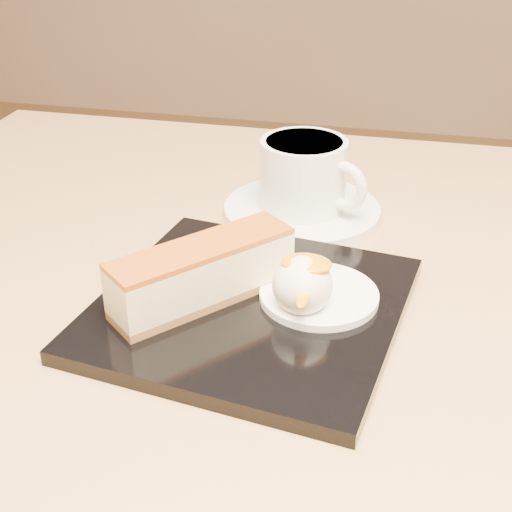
% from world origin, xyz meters
% --- Properties ---
extents(table, '(0.80, 0.80, 0.72)m').
position_xyz_m(table, '(0.00, 0.00, 0.56)').
color(table, black).
rests_on(table, ground).
extents(dessert_plate, '(0.25, 0.25, 0.01)m').
position_xyz_m(dessert_plate, '(0.02, -0.01, 0.73)').
color(dessert_plate, black).
rests_on(dessert_plate, table).
extents(cheesecake, '(0.12, 0.13, 0.05)m').
position_xyz_m(cheesecake, '(-0.01, -0.02, 0.76)').
color(cheesecake, brown).
rests_on(cheesecake, dessert_plate).
extents(cream_smear, '(0.09, 0.09, 0.01)m').
position_xyz_m(cream_smear, '(0.07, 0.00, 0.73)').
color(cream_smear, white).
rests_on(cream_smear, dessert_plate).
extents(ice_cream_scoop, '(0.04, 0.04, 0.04)m').
position_xyz_m(ice_cream_scoop, '(0.06, -0.02, 0.75)').
color(ice_cream_scoop, white).
rests_on(ice_cream_scoop, cream_smear).
extents(mango_sauce, '(0.04, 0.03, 0.01)m').
position_xyz_m(mango_sauce, '(0.07, -0.02, 0.77)').
color(mango_sauce, orange).
rests_on(mango_sauce, ice_cream_scoop).
extents(mint_sprig, '(0.03, 0.02, 0.00)m').
position_xyz_m(mint_sprig, '(0.05, 0.03, 0.74)').
color(mint_sprig, green).
rests_on(mint_sprig, cream_smear).
extents(saucer, '(0.15, 0.15, 0.01)m').
position_xyz_m(saucer, '(0.03, 0.16, 0.72)').
color(saucer, white).
rests_on(saucer, table).
extents(coffee_cup, '(0.11, 0.08, 0.07)m').
position_xyz_m(coffee_cup, '(0.04, 0.16, 0.76)').
color(coffee_cup, white).
rests_on(coffee_cup, saucer).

